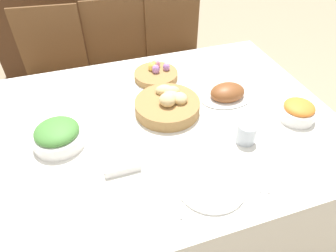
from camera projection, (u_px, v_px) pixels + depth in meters
name	position (u px, v px, depth m)	size (l,w,h in m)	color
ground_plane	(159.00, 215.00, 1.79)	(12.00, 12.00, 0.00)	tan
dining_table	(158.00, 176.00, 1.55)	(1.58, 1.14, 0.74)	silver
chair_far_left	(57.00, 77.00, 2.01)	(0.46, 0.46, 0.93)	brown
chair_far_center	(121.00, 66.00, 2.11)	(0.43, 0.43, 0.93)	brown
chair_far_right	(179.00, 57.00, 2.21)	(0.46, 0.46, 0.93)	brown
sideboard	(83.00, 19.00, 2.82)	(1.55, 0.44, 0.95)	#4C2D19
bread_basket	(168.00, 104.00, 1.33)	(0.29, 0.29, 0.11)	#9E7542
egg_basket	(156.00, 74.00, 1.55)	(0.22, 0.22, 0.08)	#9E7542
ham_platter	(227.00, 93.00, 1.42)	(0.26, 0.18, 0.08)	white
green_salad_bowl	(58.00, 135.00, 1.17)	(0.20, 0.20, 0.10)	white
carrot_bowl	(298.00, 111.00, 1.29)	(0.15, 0.15, 0.09)	white
dinner_plate	(211.00, 184.00, 1.04)	(0.25, 0.25, 0.01)	white
fork	(170.00, 195.00, 1.01)	(0.02, 0.19, 0.00)	#B7B7BC
knife	(248.00, 174.00, 1.08)	(0.02, 0.19, 0.00)	#B7B7BC
spoon	(256.00, 172.00, 1.09)	(0.02, 0.19, 0.00)	#B7B7BC
drinking_cup	(246.00, 133.00, 1.19)	(0.08, 0.08, 0.08)	silver
butter_dish	(121.00, 164.00, 1.10)	(0.13, 0.08, 0.03)	white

